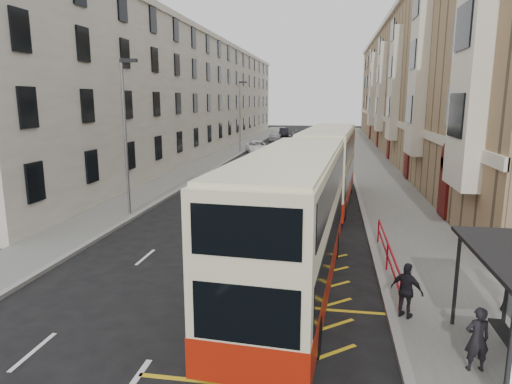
% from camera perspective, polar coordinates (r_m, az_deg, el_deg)
% --- Properties ---
extents(ground, '(200.00, 200.00, 0.00)m').
position_cam_1_polar(ground, '(12.67, -11.56, -17.79)').
color(ground, black).
rests_on(ground, ground).
extents(pavement_right, '(4.00, 120.00, 0.15)m').
position_cam_1_polar(pavement_right, '(40.91, 14.70, 2.60)').
color(pavement_right, '#61615C').
rests_on(pavement_right, ground).
extents(pavement_left, '(3.00, 120.00, 0.15)m').
position_cam_1_polar(pavement_left, '(42.36, -6.69, 3.19)').
color(pavement_left, '#61615C').
rests_on(pavement_left, ground).
extents(kerb_right, '(0.25, 120.00, 0.15)m').
position_cam_1_polar(kerb_right, '(40.77, 11.90, 2.70)').
color(kerb_right, gray).
rests_on(kerb_right, ground).
extents(kerb_left, '(0.25, 120.00, 0.15)m').
position_cam_1_polar(kerb_left, '(41.97, -4.72, 3.15)').
color(kerb_left, gray).
rests_on(kerb_left, ground).
extents(road_markings, '(10.00, 110.00, 0.01)m').
position_cam_1_polar(road_markings, '(55.77, 5.08, 5.15)').
color(road_markings, silver).
rests_on(road_markings, ground).
extents(terrace_right, '(10.75, 79.00, 15.25)m').
position_cam_1_polar(terrace_right, '(56.69, 20.79, 12.17)').
color(terrace_right, '#967857').
rests_on(terrace_right, ground).
extents(terrace_left, '(9.18, 79.00, 13.25)m').
position_cam_1_polar(terrace_left, '(58.48, -8.28, 11.76)').
color(terrace_left, silver).
rests_on(terrace_left, ground).
extents(guard_railing, '(0.06, 6.56, 1.01)m').
position_cam_1_polar(guard_railing, '(17.00, 16.13, -7.10)').
color(guard_railing, '#BB0111').
rests_on(guard_railing, pavement_right).
extents(street_lamp_near, '(0.93, 0.18, 8.00)m').
position_cam_1_polar(street_lamp_near, '(24.67, -15.96, 7.56)').
color(street_lamp_near, slate).
rests_on(street_lamp_near, pavement_left).
extents(street_lamp_far, '(0.93, 0.18, 8.00)m').
position_cam_1_polar(street_lamp_far, '(53.34, -2.00, 9.88)').
color(street_lamp_far, slate).
rests_on(street_lamp_far, pavement_left).
extents(double_decker_front, '(3.41, 11.56, 4.55)m').
position_cam_1_polar(double_decker_front, '(14.46, 4.45, -3.90)').
color(double_decker_front, beige).
rests_on(double_decker_front, ground).
extents(double_decker_rear, '(3.51, 11.45, 4.50)m').
position_cam_1_polar(double_decker_rear, '(27.30, 9.01, 3.24)').
color(double_decker_rear, beige).
rests_on(double_decker_rear, ground).
extents(pedestrian_near, '(0.61, 0.45, 1.52)m').
position_cam_1_polar(pedestrian_near, '(11.76, 25.92, -16.19)').
color(pedestrian_near, black).
rests_on(pedestrian_near, pavement_right).
extents(pedestrian_far, '(1.00, 0.82, 1.59)m').
position_cam_1_polar(pedestrian_far, '(13.60, 18.34, -11.62)').
color(pedestrian_far, black).
rests_on(pedestrian_far, pavement_right).
extents(white_van, '(3.70, 5.49, 1.40)m').
position_cam_1_polar(white_van, '(53.14, 0.18, 5.63)').
color(white_van, white).
rests_on(white_van, ground).
extents(car_silver, '(1.93, 4.36, 1.46)m').
position_cam_1_polar(car_silver, '(68.74, 2.37, 6.99)').
color(car_silver, '#A2A5AA').
rests_on(car_silver, ground).
extents(car_dark, '(1.97, 4.43, 1.41)m').
position_cam_1_polar(car_dark, '(77.62, 3.49, 7.48)').
color(car_dark, black).
rests_on(car_dark, ground).
extents(car_red, '(3.35, 4.86, 1.31)m').
position_cam_1_polar(car_red, '(73.37, 10.26, 7.04)').
color(car_red, '#9C0C0F').
rests_on(car_red, ground).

